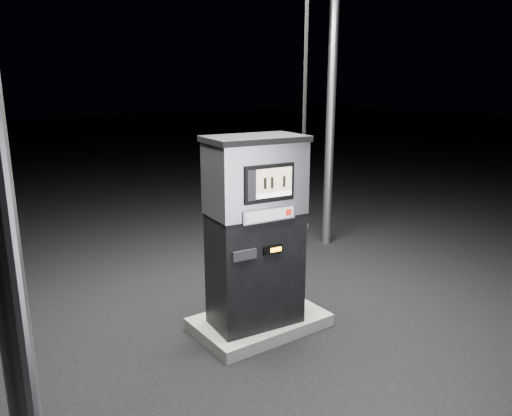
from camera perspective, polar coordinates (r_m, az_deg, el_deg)
ground at (r=6.45m, az=0.42°, el=-13.47°), size 80.00×80.00×0.00m
pump_island at (r=6.42m, az=0.42°, el=-12.88°), size 1.60×1.00×0.15m
fuel_dispenser at (r=5.83m, az=-0.05°, el=-2.59°), size 1.28×0.78×4.70m
bollard_left at (r=5.78m, az=-3.20°, el=-9.78°), size 0.17×0.17×1.00m
bollard_right at (r=6.42m, az=4.99°, el=-7.39°), size 0.17×0.17×0.98m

